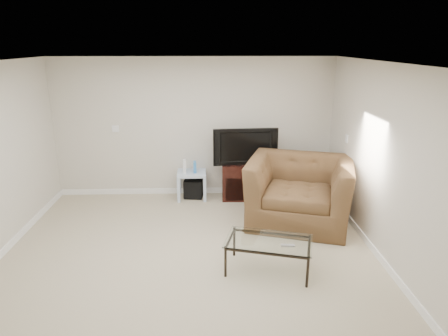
{
  "coord_description": "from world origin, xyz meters",
  "views": [
    {
      "loc": [
        0.3,
        -4.58,
        2.73
      ],
      "look_at": [
        0.5,
        1.2,
        0.9
      ],
      "focal_mm": 32.0,
      "sensor_mm": 36.0,
      "label": 1
    }
  ],
  "objects_px": {
    "side_table": "(192,185)",
    "recliner": "(300,181)",
    "tv_stand": "(244,180)",
    "television": "(245,145)",
    "coffee_table": "(268,256)",
    "subwoofer": "(194,188)"
  },
  "relations": [
    {
      "from": "side_table",
      "to": "recliner",
      "type": "distance_m",
      "value": 2.08
    },
    {
      "from": "tv_stand",
      "to": "side_table",
      "type": "distance_m",
      "value": 0.95
    },
    {
      "from": "television",
      "to": "coffee_table",
      "type": "xyz_separation_m",
      "value": [
        0.1,
        -2.47,
        -0.78
      ]
    },
    {
      "from": "recliner",
      "to": "subwoofer",
      "type": "bearing_deg",
      "value": 163.84
    },
    {
      "from": "tv_stand",
      "to": "television",
      "type": "height_order",
      "value": "television"
    },
    {
      "from": "recliner",
      "to": "coffee_table",
      "type": "height_order",
      "value": "recliner"
    },
    {
      "from": "side_table",
      "to": "subwoofer",
      "type": "relative_size",
      "value": 1.57
    },
    {
      "from": "television",
      "to": "side_table",
      "type": "height_order",
      "value": "television"
    },
    {
      "from": "subwoofer",
      "to": "recliner",
      "type": "distance_m",
      "value": 2.08
    },
    {
      "from": "recliner",
      "to": "coffee_table",
      "type": "relative_size",
      "value": 1.49
    },
    {
      "from": "tv_stand",
      "to": "subwoofer",
      "type": "bearing_deg",
      "value": 179.69
    },
    {
      "from": "coffee_table",
      "to": "tv_stand",
      "type": "bearing_deg",
      "value": 92.34
    },
    {
      "from": "subwoofer",
      "to": "coffee_table",
      "type": "bearing_deg",
      "value": -67.94
    },
    {
      "from": "tv_stand",
      "to": "subwoofer",
      "type": "relative_size",
      "value": 2.42
    },
    {
      "from": "tv_stand",
      "to": "recliner",
      "type": "bearing_deg",
      "value": -53.41
    },
    {
      "from": "side_table",
      "to": "television",
      "type": "bearing_deg",
      "value": -1.99
    },
    {
      "from": "side_table",
      "to": "subwoofer",
      "type": "distance_m",
      "value": 0.08
    },
    {
      "from": "subwoofer",
      "to": "recliner",
      "type": "relative_size",
      "value": 0.21
    },
    {
      "from": "tv_stand",
      "to": "side_table",
      "type": "relative_size",
      "value": 1.54
    },
    {
      "from": "subwoofer",
      "to": "television",
      "type": "bearing_deg",
      "value": -3.38
    },
    {
      "from": "television",
      "to": "recliner",
      "type": "distance_m",
      "value": 1.34
    },
    {
      "from": "side_table",
      "to": "tv_stand",
      "type": "bearing_deg",
      "value": 0.0
    }
  ]
}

